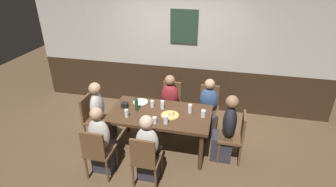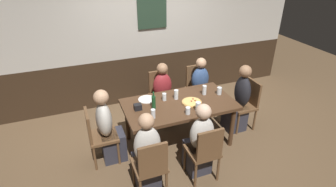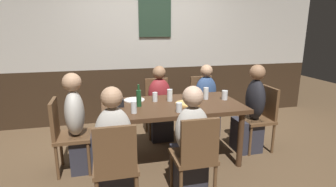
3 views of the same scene
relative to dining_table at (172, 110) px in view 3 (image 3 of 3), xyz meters
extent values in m
plane|color=brown|center=(0.00, 0.00, -0.66)|extent=(12.00, 12.00, 0.00)
cube|color=#332316|center=(0.00, 1.65, -0.19)|extent=(6.40, 0.10, 0.95)
cube|color=#B7B2A8|center=(0.00, 1.65, 1.11)|extent=(6.40, 0.10, 1.65)
cube|color=#233828|center=(0.11, 1.58, 1.17)|extent=(0.56, 0.03, 0.68)
cube|color=#472D1C|center=(0.00, 0.00, 0.05)|extent=(1.70, 0.92, 0.05)
cylinder|color=#472D1C|center=(-0.75, -0.38, -0.32)|extent=(0.07, 0.07, 0.69)
cylinder|color=#472D1C|center=(0.75, -0.38, -0.32)|extent=(0.07, 0.07, 0.69)
cylinder|color=#472D1C|center=(-0.75, 0.38, -0.32)|extent=(0.07, 0.07, 0.69)
cylinder|color=#472D1C|center=(0.75, 0.38, -0.32)|extent=(0.07, 0.07, 0.69)
cube|color=brown|center=(-0.75, -0.80, -0.23)|extent=(0.40, 0.40, 0.04)
cube|color=brown|center=(-0.75, -0.98, 0.00)|extent=(0.36, 0.04, 0.43)
cylinder|color=brown|center=(-0.92, -0.63, -0.46)|extent=(0.04, 0.04, 0.41)
cylinder|color=brown|center=(-0.58, -0.63, -0.46)|extent=(0.04, 0.04, 0.41)
cube|color=brown|center=(1.19, 0.00, -0.23)|extent=(0.40, 0.40, 0.04)
cube|color=brown|center=(1.37, 0.00, 0.00)|extent=(0.04, 0.36, 0.43)
cylinder|color=brown|center=(1.02, -0.17, -0.46)|extent=(0.04, 0.04, 0.41)
cylinder|color=brown|center=(1.02, 0.17, -0.46)|extent=(0.04, 0.04, 0.41)
cylinder|color=brown|center=(1.36, -0.17, -0.46)|extent=(0.04, 0.04, 0.41)
cylinder|color=brown|center=(1.36, 0.17, -0.46)|extent=(0.04, 0.04, 0.41)
cube|color=brown|center=(0.00, 0.80, -0.23)|extent=(0.40, 0.40, 0.04)
cube|color=brown|center=(0.00, 0.98, 0.00)|extent=(0.36, 0.04, 0.43)
cylinder|color=brown|center=(0.17, 0.63, -0.46)|extent=(0.04, 0.04, 0.41)
cylinder|color=brown|center=(-0.17, 0.63, -0.46)|extent=(0.04, 0.04, 0.41)
cylinder|color=brown|center=(0.17, 0.97, -0.46)|extent=(0.04, 0.04, 0.41)
cylinder|color=brown|center=(-0.17, 0.97, -0.46)|extent=(0.04, 0.04, 0.41)
cube|color=brown|center=(-1.19, 0.00, -0.23)|extent=(0.40, 0.40, 0.04)
cube|color=brown|center=(-1.37, 0.00, 0.00)|extent=(0.04, 0.36, 0.43)
cylinder|color=brown|center=(-1.02, 0.17, -0.46)|extent=(0.04, 0.04, 0.41)
cylinder|color=brown|center=(-1.02, -0.17, -0.46)|extent=(0.04, 0.04, 0.41)
cylinder|color=brown|center=(-1.36, 0.17, -0.46)|extent=(0.04, 0.04, 0.41)
cylinder|color=brown|center=(-1.36, -0.17, -0.46)|extent=(0.04, 0.04, 0.41)
cube|color=brown|center=(0.75, 0.80, -0.23)|extent=(0.40, 0.40, 0.04)
cube|color=brown|center=(0.75, 0.98, 0.00)|extent=(0.36, 0.04, 0.43)
cylinder|color=brown|center=(0.92, 0.63, -0.46)|extent=(0.04, 0.04, 0.41)
cylinder|color=brown|center=(0.58, 0.63, -0.46)|extent=(0.04, 0.04, 0.41)
cylinder|color=brown|center=(0.92, 0.97, -0.46)|extent=(0.04, 0.04, 0.41)
cylinder|color=brown|center=(0.58, 0.97, -0.46)|extent=(0.04, 0.04, 0.41)
cube|color=brown|center=(0.00, -0.80, -0.23)|extent=(0.40, 0.40, 0.04)
cube|color=brown|center=(0.00, -0.98, 0.00)|extent=(0.36, 0.04, 0.43)
cylinder|color=brown|center=(-0.17, -0.63, -0.46)|extent=(0.04, 0.04, 0.41)
cylinder|color=brown|center=(0.17, -0.63, -0.46)|extent=(0.04, 0.04, 0.41)
cylinder|color=brown|center=(0.17, -0.97, -0.46)|extent=(0.04, 0.04, 0.41)
cube|color=#2D2D38|center=(-0.75, -0.67, -0.44)|extent=(0.32, 0.34, 0.45)
ellipsoid|color=beige|center=(-0.75, -0.76, 0.06)|extent=(0.34, 0.22, 0.53)
sphere|color=tan|center=(-0.75, -0.76, 0.41)|extent=(0.19, 0.19, 0.19)
cube|color=#2D2D38|center=(1.06, 0.00, -0.44)|extent=(0.34, 0.32, 0.45)
ellipsoid|color=black|center=(1.15, 0.00, 0.06)|extent=(0.22, 0.34, 0.55)
sphere|color=#936B4C|center=(1.15, 0.00, 0.43)|extent=(0.20, 0.20, 0.20)
cube|color=#2D2D38|center=(0.00, 0.67, -0.44)|extent=(0.32, 0.34, 0.45)
ellipsoid|color=maroon|center=(0.00, 0.76, 0.03)|extent=(0.34, 0.22, 0.47)
sphere|color=#936B4C|center=(0.00, 0.76, 0.35)|extent=(0.20, 0.20, 0.20)
cube|color=#2D2D38|center=(-1.06, 0.00, -0.44)|extent=(0.34, 0.32, 0.45)
ellipsoid|color=beige|center=(-1.15, 0.00, 0.05)|extent=(0.22, 0.34, 0.53)
sphere|color=tan|center=(-1.15, 0.00, 0.41)|extent=(0.21, 0.21, 0.21)
cube|color=#2D2D38|center=(0.75, 0.67, -0.44)|extent=(0.32, 0.34, 0.45)
ellipsoid|color=#334C7A|center=(0.75, 0.76, 0.02)|extent=(0.34, 0.22, 0.47)
sphere|color=tan|center=(0.75, 0.76, 0.35)|extent=(0.19, 0.19, 0.19)
cube|color=#2D2D38|center=(0.00, -0.67, -0.44)|extent=(0.32, 0.34, 0.45)
ellipsoid|color=beige|center=(0.00, -0.76, 0.03)|extent=(0.34, 0.22, 0.49)
sphere|color=#DBB293|center=(0.00, -0.76, 0.37)|extent=(0.20, 0.20, 0.20)
cylinder|color=tan|center=(0.18, -0.06, 0.09)|extent=(0.31, 0.31, 0.02)
cylinder|color=#DBB760|center=(0.18, -0.06, 0.10)|extent=(0.27, 0.27, 0.01)
cylinder|color=maroon|center=(0.18, -0.05, 0.11)|extent=(0.03, 0.03, 0.00)
cylinder|color=maroon|center=(0.23, 0.00, 0.11)|extent=(0.03, 0.03, 0.00)
cylinder|color=maroon|center=(0.24, -0.06, 0.11)|extent=(0.03, 0.03, 0.00)
cylinder|color=silver|center=(0.49, 0.11, 0.16)|extent=(0.07, 0.07, 0.16)
cylinder|color=#B26623|center=(0.49, 0.11, 0.14)|extent=(0.06, 0.06, 0.13)
cylinder|color=silver|center=(0.17, -0.29, 0.15)|extent=(0.07, 0.07, 0.14)
cylinder|color=gold|center=(0.17, -0.29, 0.11)|extent=(0.07, 0.07, 0.06)
cylinder|color=silver|center=(0.01, 0.14, 0.16)|extent=(0.07, 0.07, 0.15)
cylinder|color=#B26623|center=(0.01, 0.14, 0.13)|extent=(0.06, 0.06, 0.10)
cylinder|color=silver|center=(-0.50, -0.24, 0.15)|extent=(0.06, 0.06, 0.13)
cylinder|color=#331E14|center=(-0.50, -0.24, 0.11)|extent=(0.06, 0.06, 0.07)
cylinder|color=silver|center=(0.72, 0.03, 0.14)|extent=(0.08, 0.08, 0.12)
cylinder|color=#331E14|center=(0.72, 0.03, 0.11)|extent=(0.07, 0.07, 0.06)
cylinder|color=silver|center=(-0.01, -0.33, 0.13)|extent=(0.07, 0.07, 0.11)
cylinder|color=gold|center=(-0.01, -0.33, 0.11)|extent=(0.06, 0.06, 0.06)
cylinder|color=silver|center=(-0.18, 0.17, 0.14)|extent=(0.06, 0.06, 0.12)
cylinder|color=#B26623|center=(-0.18, 0.17, 0.11)|extent=(0.06, 0.06, 0.07)
cylinder|color=#194723|center=(-0.41, 0.00, 0.18)|extent=(0.06, 0.06, 0.20)
cylinder|color=#194723|center=(-0.41, 0.00, 0.31)|extent=(0.03, 0.03, 0.07)
cylinder|color=white|center=(-0.43, 0.28, 0.09)|extent=(0.27, 0.27, 0.01)
cube|color=black|center=(-0.64, 0.04, 0.12)|extent=(0.11, 0.09, 0.09)
camera|label=1|loc=(0.99, -3.77, 2.42)|focal=28.86mm
camera|label=2|loc=(-1.45, -3.28, 2.18)|focal=28.90mm
camera|label=3|loc=(-0.81, -3.06, 1.01)|focal=28.55mm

